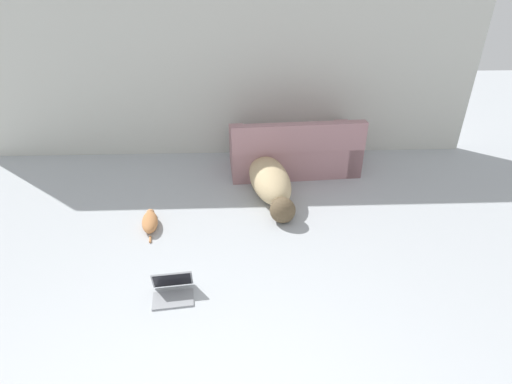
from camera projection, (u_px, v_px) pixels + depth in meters
wall_back at (221, 63)px, 5.55m from camera, size 7.32×0.06×2.70m
couch at (293, 152)px, 5.56m from camera, size 1.80×0.94×0.79m
dog at (271, 182)px, 4.93m from camera, size 0.65×1.63×0.42m
cat at (150, 221)px, 4.42m from camera, size 0.24×0.58×0.13m
laptop_open at (173, 288)px, 3.51m from camera, size 0.38×0.32×0.21m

